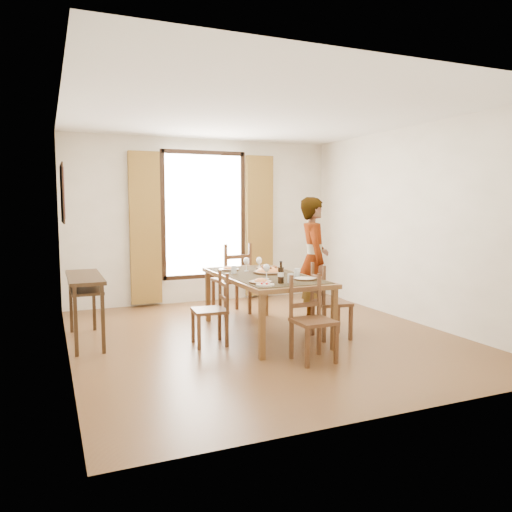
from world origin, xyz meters
name	(u,v)px	position (x,y,z in m)	size (l,w,h in m)	color
ground	(263,337)	(0.00, 0.00, 0.00)	(5.00, 5.00, 0.00)	#4A2517
room_shell	(259,211)	(0.00, 0.13, 1.54)	(4.60, 5.10, 2.74)	white
console_table	(85,285)	(-2.03, 0.60, 0.68)	(0.38, 1.20, 0.80)	#311F10
dining_table	(264,279)	(0.07, 0.12, 0.70)	(1.00, 2.01, 0.76)	brown
chair_west	(212,311)	(-0.68, -0.08, 0.40)	(0.40, 0.40, 0.85)	#57321D
chair_north	(232,281)	(0.10, 1.37, 0.49)	(0.53, 0.53, 1.06)	#57321D
chair_south	(312,321)	(0.10, -1.05, 0.42)	(0.40, 0.40, 0.89)	#57321D
chair_east	(329,304)	(0.72, -0.36, 0.43)	(0.45, 0.45, 0.92)	#57321D
man	(314,260)	(0.95, 0.45, 0.86)	(0.60, 0.73, 1.73)	#9B9EA3
plate_sw	(261,280)	(-0.23, -0.46, 0.78)	(0.27, 0.27, 0.05)	silver
plate_se	(305,277)	(0.34, -0.44, 0.78)	(0.27, 0.27, 0.05)	silver
plate_nw	(229,268)	(-0.20, 0.70, 0.78)	(0.27, 0.27, 0.05)	silver
plate_ne	(266,267)	(0.32, 0.64, 0.78)	(0.27, 0.27, 0.05)	silver
pasta_platter	(269,269)	(0.17, 0.22, 0.81)	(0.40, 0.40, 0.10)	#C55119
caprese_plate	(265,284)	(-0.26, -0.64, 0.78)	(0.20, 0.20, 0.04)	silver
wine_glass_a	(267,271)	(-0.06, -0.24, 0.85)	(0.08, 0.08, 0.18)	white
wine_glass_b	(259,264)	(0.15, 0.48, 0.85)	(0.08, 0.08, 0.18)	white
wine_glass_c	(246,264)	(-0.02, 0.51, 0.85)	(0.08, 0.08, 0.18)	white
tumbler_a	(297,273)	(0.35, -0.22, 0.81)	(0.07, 0.07, 0.10)	silver
tumbler_b	(234,269)	(-0.24, 0.38, 0.81)	(0.07, 0.07, 0.10)	silver
tumbler_c	(291,278)	(0.08, -0.57, 0.81)	(0.07, 0.07, 0.10)	silver
wine_bottle	(281,272)	(-0.03, -0.57, 0.88)	(0.07, 0.07, 0.25)	black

